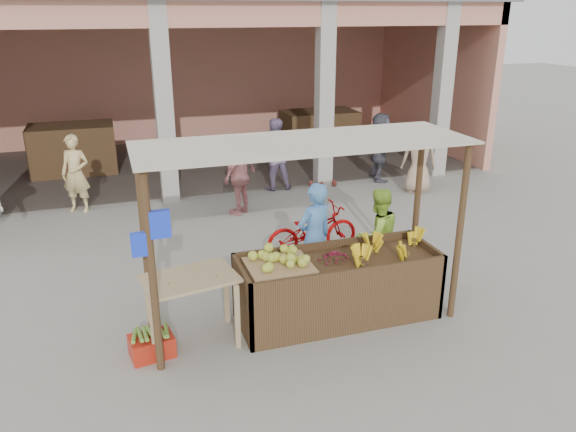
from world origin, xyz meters
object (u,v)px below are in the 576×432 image
object	(u,v)px
vendor_blue	(315,234)
motorcycle	(312,230)
side_table	(190,288)
vendor_green	(378,234)
fruit_stall	(338,290)
red_crate	(152,346)

from	to	relation	value
vendor_blue	motorcycle	xyz separation A→B (m)	(0.41, 1.20, -0.43)
side_table	vendor_green	world-z (taller)	vendor_green
vendor_blue	vendor_green	distance (m)	0.98
fruit_stall	red_crate	xyz separation A→B (m)	(-2.42, -0.16, -0.27)
side_table	motorcycle	size ratio (longest dim) A/B	0.71
red_crate	vendor_blue	xyz separation A→B (m)	(2.39, 0.97, 0.74)
side_table	vendor_blue	bearing A→B (deg)	12.79
fruit_stall	red_crate	distance (m)	2.44
red_crate	side_table	bearing A→B (deg)	9.07
fruit_stall	motorcycle	size ratio (longest dim) A/B	1.55
red_crate	motorcycle	xyz separation A→B (m)	(2.81, 2.16, 0.31)
fruit_stall	red_crate	bearing A→B (deg)	-176.27
fruit_stall	vendor_green	size ratio (longest dim) A/B	1.70
red_crate	motorcycle	bearing A→B (deg)	28.74
red_crate	vendor_green	bearing A→B (deg)	6.91
vendor_blue	motorcycle	bearing A→B (deg)	-128.73
fruit_stall	side_table	world-z (taller)	side_table
side_table	motorcycle	xyz separation A→B (m)	(2.29, 2.00, -0.29)
motorcycle	fruit_stall	bearing A→B (deg)	164.33
vendor_green	red_crate	bearing A→B (deg)	7.05
fruit_stall	vendor_green	distance (m)	1.30
vendor_green	vendor_blue	bearing A→B (deg)	-9.57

